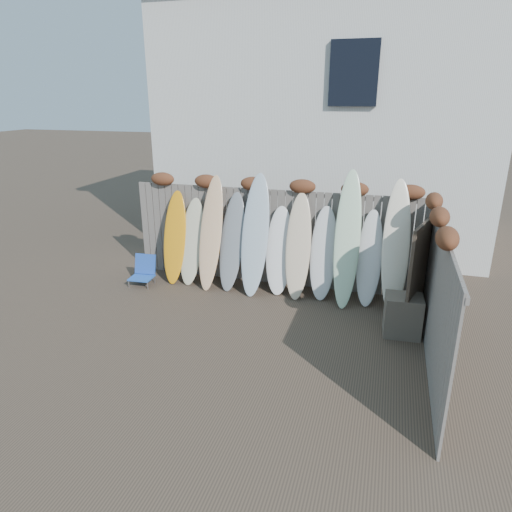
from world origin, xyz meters
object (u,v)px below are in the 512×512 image
(beach_chair, at_px, (143,271))
(surfboard_0, at_px, (175,237))
(wooden_crate, at_px, (403,315))
(lattice_panel, at_px, (418,276))

(beach_chair, xyz_separation_m, surfboard_0, (0.57, 0.41, 0.67))
(wooden_crate, height_order, surfboard_0, surfboard_0)
(lattice_panel, bearing_deg, surfboard_0, -173.29)
(beach_chair, distance_m, wooden_crate, 5.26)
(lattice_panel, bearing_deg, beach_chair, -168.06)
(lattice_panel, height_order, surfboard_0, surfboard_0)
(lattice_panel, relative_size, surfboard_0, 0.94)
(lattice_panel, bearing_deg, wooden_crate, -101.98)
(wooden_crate, distance_m, lattice_panel, 0.71)
(beach_chair, height_order, wooden_crate, wooden_crate)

